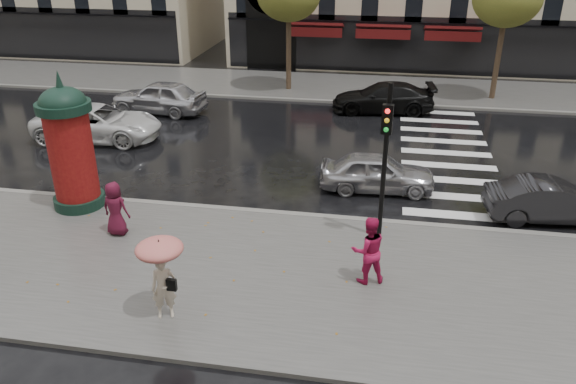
% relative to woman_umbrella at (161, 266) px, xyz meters
% --- Properties ---
extents(ground, '(160.00, 160.00, 0.00)m').
position_rel_woman_umbrella_xyz_m(ground, '(1.31, 2.62, -1.48)').
color(ground, black).
rests_on(ground, ground).
extents(near_sidewalk, '(90.00, 7.00, 0.12)m').
position_rel_woman_umbrella_xyz_m(near_sidewalk, '(1.31, 2.12, -1.42)').
color(near_sidewalk, '#474744').
rests_on(near_sidewalk, ground).
extents(far_sidewalk, '(90.00, 6.00, 0.12)m').
position_rel_woman_umbrella_xyz_m(far_sidewalk, '(1.31, 21.62, -1.42)').
color(far_sidewalk, '#474744').
rests_on(far_sidewalk, ground).
extents(near_kerb, '(90.00, 0.25, 0.14)m').
position_rel_woman_umbrella_xyz_m(near_kerb, '(1.31, 5.62, -1.41)').
color(near_kerb, slate).
rests_on(near_kerb, ground).
extents(far_kerb, '(90.00, 0.25, 0.14)m').
position_rel_woman_umbrella_xyz_m(far_kerb, '(1.31, 18.62, -1.41)').
color(far_kerb, slate).
rests_on(far_kerb, ground).
extents(zebra_crossing, '(3.60, 11.75, 0.01)m').
position_rel_woman_umbrella_xyz_m(zebra_crossing, '(7.31, 12.22, -1.48)').
color(zebra_crossing, silver).
rests_on(zebra_crossing, ground).
extents(woman_umbrella, '(1.08, 1.08, 2.07)m').
position_rel_woman_umbrella_xyz_m(woman_umbrella, '(0.00, 0.00, 0.00)').
color(woman_umbrella, beige).
rests_on(woman_umbrella, near_sidewalk).
extents(woman_red, '(1.06, 0.94, 1.82)m').
position_rel_woman_umbrella_xyz_m(woman_red, '(4.54, 2.25, -0.46)').
color(woman_red, '#B8164B').
rests_on(woman_red, near_sidewalk).
extents(man_burgundy, '(0.86, 0.61, 1.64)m').
position_rel_woman_umbrella_xyz_m(man_burgundy, '(-2.83, 3.47, -0.54)').
color(man_burgundy, '#511025').
rests_on(man_burgundy, near_sidewalk).
extents(morris_column, '(1.65, 1.65, 4.44)m').
position_rel_woman_umbrella_xyz_m(morris_column, '(-4.90, 5.02, 0.76)').
color(morris_column, black).
rests_on(morris_column, near_sidewalk).
extents(traffic_light, '(0.30, 0.43, 4.58)m').
position_rel_woman_umbrella_xyz_m(traffic_light, '(4.78, 4.55, 1.41)').
color(traffic_light, black).
rests_on(traffic_light, near_sidewalk).
extents(car_silver, '(4.05, 1.86, 1.35)m').
position_rel_woman_umbrella_xyz_m(car_silver, '(4.60, 8.13, -0.81)').
color(car_silver, '#A7A7AC').
rests_on(car_silver, ground).
extents(car_darkgrey, '(4.08, 1.76, 1.31)m').
position_rel_woman_umbrella_xyz_m(car_darkgrey, '(10.02, 6.82, -0.83)').
color(car_darkgrey, black).
rests_on(car_darkgrey, ground).
extents(car_white, '(5.51, 2.77, 1.50)m').
position_rel_woman_umbrella_xyz_m(car_white, '(-7.40, 11.30, -0.74)').
color(car_white, silver).
rests_on(car_white, ground).
extents(car_black, '(5.15, 2.54, 1.44)m').
position_rel_woman_umbrella_xyz_m(car_black, '(4.60, 17.49, -0.76)').
color(car_black, black).
rests_on(car_black, ground).
extents(car_far_silver, '(4.86, 2.39, 1.59)m').
position_rel_woman_umbrella_xyz_m(car_far_silver, '(-6.28, 15.45, -0.69)').
color(car_far_silver, '#B4B3B9').
rests_on(car_far_silver, ground).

